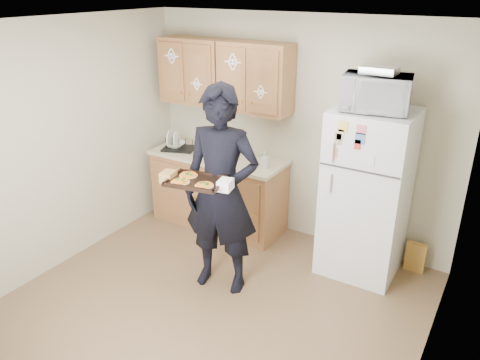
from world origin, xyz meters
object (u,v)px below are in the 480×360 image
refrigerator (366,194)px  dish_rack (179,143)px  person (221,192)px  baking_tray (196,182)px  microwave (376,93)px

refrigerator → dish_rack: refrigerator is taller
refrigerator → dish_rack: bearing=-179.6°
person → dish_rack: bearing=131.0°
refrigerator → person: size_ratio=0.85×
baking_tray → dish_rack: (-1.19, 1.26, -0.22)m
refrigerator → baking_tray: 1.74m
person → baking_tray: person is taller
dish_rack → person: bearing=-37.6°
person → dish_rack: person is taller
baking_tray → microwave: bearing=35.9°
person → baking_tray: (-0.06, -0.29, 0.20)m
baking_tray → dish_rack: bearing=122.1°
refrigerator → microwave: size_ratio=2.86×
baking_tray → dish_rack: size_ratio=1.26×
refrigerator → baking_tray: size_ratio=3.55×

